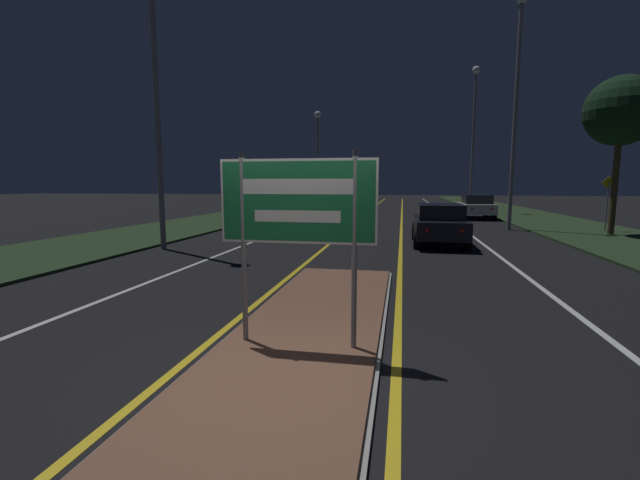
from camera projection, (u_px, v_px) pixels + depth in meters
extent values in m
plane|color=black|center=(278.00, 382.00, 4.71)|extent=(160.00, 160.00, 0.00)
cube|color=#999993|center=(298.00, 349.00, 5.60)|extent=(2.17, 9.94, 0.05)
cube|color=brown|center=(298.00, 347.00, 5.60)|extent=(2.05, 9.82, 0.10)
cube|color=#23381E|center=(221.00, 219.00, 25.95)|extent=(5.00, 100.00, 0.08)
cube|color=#23381E|center=(561.00, 225.00, 22.39)|extent=(5.00, 100.00, 0.08)
cube|color=gold|center=(364.00, 216.00, 29.28)|extent=(0.12, 70.00, 0.01)
cube|color=gold|center=(402.00, 216.00, 28.80)|extent=(0.12, 70.00, 0.01)
cube|color=silver|center=(322.00, 215.00, 29.83)|extent=(0.12, 70.00, 0.01)
cube|color=silver|center=(447.00, 217.00, 28.26)|extent=(0.12, 70.00, 0.01)
cube|color=silver|center=(281.00, 214.00, 30.39)|extent=(0.10, 70.00, 0.01)
cube|color=silver|center=(495.00, 217.00, 27.69)|extent=(0.10, 70.00, 0.01)
cylinder|color=gray|center=(244.00, 248.00, 5.57)|extent=(0.07, 0.07, 2.48)
cylinder|color=gray|center=(354.00, 251.00, 5.30)|extent=(0.07, 0.07, 2.48)
cube|color=#19703D|center=(297.00, 201.00, 5.35)|extent=(2.01, 0.04, 1.06)
cube|color=white|center=(297.00, 201.00, 5.33)|extent=(2.01, 0.00, 1.06)
cube|color=#19703D|center=(297.00, 201.00, 5.33)|extent=(1.95, 0.01, 1.00)
cube|color=white|center=(297.00, 187.00, 5.30)|extent=(1.41, 0.01, 0.19)
cube|color=white|center=(297.00, 216.00, 5.35)|extent=(1.11, 0.01, 0.15)
cylinder|color=gray|center=(156.00, 86.00, 13.61)|extent=(0.18, 0.18, 10.53)
cylinder|color=gray|center=(318.00, 163.00, 39.42)|extent=(0.18, 0.18, 8.22)
sphere|color=white|center=(318.00, 115.00, 38.86)|extent=(0.63, 0.63, 0.63)
cylinder|color=gray|center=(515.00, 120.00, 19.44)|extent=(0.18, 0.18, 10.10)
cylinder|color=gray|center=(473.00, 144.00, 31.43)|extent=(0.18, 0.18, 10.11)
sphere|color=white|center=(476.00, 70.00, 30.75)|extent=(0.58, 0.58, 0.58)
cube|color=black|center=(439.00, 226.00, 15.39)|extent=(1.71, 4.08, 0.61)
cube|color=black|center=(440.00, 211.00, 15.08)|extent=(1.50, 2.12, 0.50)
sphere|color=red|center=(427.00, 230.00, 13.51)|extent=(0.14, 0.14, 0.14)
sphere|color=red|center=(462.00, 231.00, 13.32)|extent=(0.14, 0.14, 0.14)
cylinder|color=black|center=(415.00, 231.00, 16.81)|extent=(0.22, 0.67, 0.67)
cylinder|color=black|center=(458.00, 232.00, 16.51)|extent=(0.22, 0.67, 0.67)
cylinder|color=black|center=(417.00, 239.00, 14.35)|extent=(0.22, 0.67, 0.67)
cylinder|color=black|center=(468.00, 240.00, 14.05)|extent=(0.22, 0.67, 0.67)
cube|color=silver|center=(476.00, 208.00, 26.95)|extent=(1.78, 4.40, 0.60)
cube|color=black|center=(477.00, 199.00, 26.61)|extent=(1.56, 2.29, 0.53)
sphere|color=red|center=(472.00, 209.00, 24.91)|extent=(0.14, 0.14, 0.14)
sphere|color=red|center=(492.00, 209.00, 24.71)|extent=(0.14, 0.14, 0.14)
cylinder|color=black|center=(459.00, 211.00, 28.47)|extent=(0.22, 0.71, 0.71)
cylinder|color=black|center=(485.00, 211.00, 28.15)|extent=(0.22, 0.71, 0.71)
cylinder|color=black|center=(464.00, 214.00, 25.81)|extent=(0.22, 0.71, 0.71)
cylinder|color=black|center=(494.00, 214.00, 25.50)|extent=(0.22, 0.71, 0.71)
cube|color=#B7B7BC|center=(320.00, 218.00, 19.38)|extent=(1.78, 4.36, 0.57)
cube|color=black|center=(321.00, 207.00, 19.57)|extent=(1.56, 2.27, 0.42)
sphere|color=white|center=(297.00, 220.00, 17.37)|extent=(0.14, 0.14, 0.14)
sphere|color=white|center=(323.00, 221.00, 17.17)|extent=(0.14, 0.14, 0.14)
cylinder|color=black|center=(295.00, 227.00, 18.26)|extent=(0.22, 0.68, 0.68)
cylinder|color=black|center=(334.00, 228.00, 17.95)|extent=(0.22, 0.68, 0.68)
cylinder|color=black|center=(308.00, 221.00, 20.89)|extent=(0.22, 0.68, 0.68)
cylinder|color=black|center=(343.00, 222.00, 20.58)|extent=(0.22, 0.68, 0.68)
cube|color=#4C514C|center=(315.00, 203.00, 33.91)|extent=(1.89, 4.70, 0.59)
cube|color=black|center=(316.00, 196.00, 34.11)|extent=(1.66, 2.45, 0.52)
sphere|color=white|center=(301.00, 204.00, 31.74)|extent=(0.14, 0.14, 0.14)
sphere|color=white|center=(316.00, 204.00, 31.52)|extent=(0.14, 0.14, 0.14)
cylinder|color=black|center=(300.00, 208.00, 32.70)|extent=(0.22, 0.66, 0.66)
cylinder|color=black|center=(323.00, 208.00, 32.36)|extent=(0.22, 0.66, 0.66)
cylinder|color=black|center=(308.00, 206.00, 35.54)|extent=(0.22, 0.66, 0.66)
cylinder|color=black|center=(329.00, 206.00, 35.20)|extent=(0.22, 0.66, 0.66)
cylinder|color=gray|center=(607.00, 206.00, 19.07)|extent=(0.06, 0.06, 2.20)
cube|color=yellow|center=(609.00, 183.00, 18.93)|extent=(0.60, 0.02, 0.60)
cylinder|color=#4C3823|center=(615.00, 181.00, 17.50)|extent=(0.24, 0.24, 4.37)
sphere|color=black|center=(621.00, 111.00, 17.14)|extent=(2.78, 2.78, 2.78)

